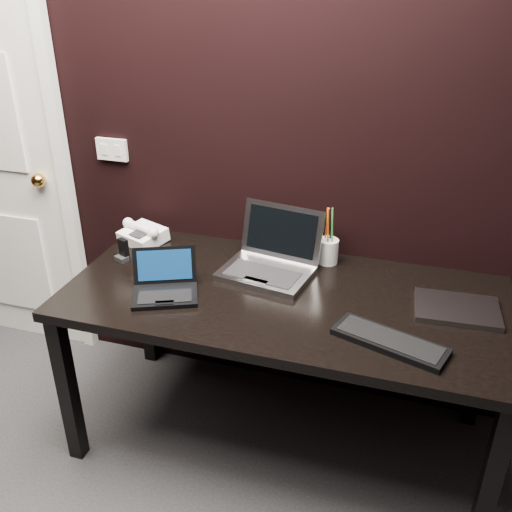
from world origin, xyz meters
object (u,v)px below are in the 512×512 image
(desk_phone, at_px, (143,234))
(pen_cup, at_px, (328,250))
(ext_keyboard, at_px, (390,341))
(closed_laptop, at_px, (457,309))
(desk, at_px, (284,311))
(silver_laptop, at_px, (270,261))
(mobile_phone, at_px, (123,252))
(netbook, at_px, (165,287))

(desk_phone, relative_size, pen_cup, 0.92)
(ext_keyboard, height_order, closed_laptop, ext_keyboard)
(desk, height_order, silver_laptop, silver_laptop)
(desk, xyz_separation_m, mobile_phone, (-0.73, 0.07, 0.11))
(netbook, bearing_deg, closed_laptop, 10.56)
(netbook, bearing_deg, desk, 16.92)
(closed_laptop, height_order, mobile_phone, mobile_phone)
(netbook, relative_size, closed_laptop, 0.99)
(desk, height_order, ext_keyboard, ext_keyboard)
(silver_laptop, relative_size, pen_cup, 1.60)
(netbook, height_order, mobile_phone, netbook)
(mobile_phone, relative_size, pen_cup, 0.38)
(closed_laptop, xyz_separation_m, mobile_phone, (-1.37, 0.01, 0.03))
(ext_keyboard, bearing_deg, mobile_phone, 166.21)
(silver_laptop, bearing_deg, netbook, -139.21)
(silver_laptop, relative_size, desk_phone, 1.75)
(desk, height_order, closed_laptop, closed_laptop)
(desk_phone, relative_size, mobile_phone, 2.40)
(netbook, xyz_separation_m, closed_laptop, (1.08, 0.20, -0.02))
(netbook, height_order, desk_phone, netbook)
(silver_laptop, relative_size, mobile_phone, 4.21)
(netbook, height_order, ext_keyboard, netbook)
(desk_phone, xyz_separation_m, pen_cup, (0.84, 0.05, 0.02))
(desk, xyz_separation_m, pen_cup, (0.11, 0.31, 0.14))
(desk, height_order, pen_cup, pen_cup)
(mobile_phone, bearing_deg, desk, -5.70)
(closed_laptop, bearing_deg, desk, -173.98)
(netbook, xyz_separation_m, pen_cup, (0.55, 0.44, 0.03))
(netbook, bearing_deg, mobile_phone, 144.89)
(silver_laptop, distance_m, pen_cup, 0.26)
(desk, bearing_deg, mobile_phone, 174.30)
(silver_laptop, xyz_separation_m, mobile_phone, (-0.63, -0.08, -0.01))
(silver_laptop, bearing_deg, closed_laptop, -6.96)
(closed_laptop, height_order, pen_cup, pen_cup)
(closed_laptop, bearing_deg, silver_laptop, 173.04)
(netbook, relative_size, ext_keyboard, 0.77)
(desk, distance_m, mobile_phone, 0.74)
(ext_keyboard, height_order, desk_phone, desk_phone)
(netbook, distance_m, ext_keyboard, 0.86)
(desk_phone, distance_m, pen_cup, 0.84)
(ext_keyboard, bearing_deg, desk, 153.49)
(silver_laptop, xyz_separation_m, ext_keyboard, (0.52, -0.37, -0.03))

